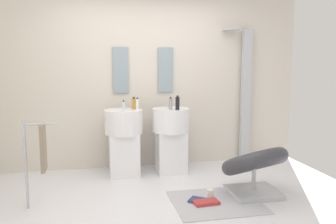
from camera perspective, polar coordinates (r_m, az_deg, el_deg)
ground_plane at (r=3.88m, az=-0.50°, el=-15.51°), size 4.80×3.60×0.04m
rear_partition at (r=5.20m, az=-4.15°, el=5.38°), size 4.80×0.10×2.60m
pedestal_sink_left at (r=4.82m, az=-7.24°, el=-4.30°), size 0.52×0.52×1.01m
pedestal_sink_right at (r=4.92m, az=0.47°, el=-4.00°), size 0.52×0.52×1.01m
vanity_mirror_left at (r=5.09m, az=-7.77°, el=6.81°), size 0.22×0.03×0.66m
vanity_mirror_right at (r=5.18m, az=-0.41°, el=6.89°), size 0.22×0.03×0.66m
shower_column at (r=5.54m, az=12.48°, el=3.08°), size 0.49×0.24×2.05m
lounge_chair at (r=4.20m, az=13.96°, el=-8.55°), size 1.01×1.01×0.65m
towel_rack at (r=3.90m, az=-20.16°, el=-5.82°), size 0.37×0.22×0.95m
area_rug at (r=4.01m, az=7.89°, el=-14.40°), size 0.96×0.84×0.01m
magazine_navy at (r=3.99m, az=5.07°, el=-14.24°), size 0.26×0.25×0.03m
magazine_red at (r=3.93m, az=6.28°, el=-14.50°), size 0.29×0.17×0.03m
coffee_mug at (r=4.08m, az=6.94°, el=-13.15°), size 0.08×0.08×0.10m
soap_bottle_amber at (r=4.78m, az=-5.65°, el=1.37°), size 0.05×0.05×0.17m
soap_bottle_black at (r=4.71m, az=1.56°, el=1.46°), size 0.05×0.05×0.19m
soap_bottle_white at (r=4.74m, az=-5.04°, el=1.30°), size 0.04×0.04×0.17m
soap_bottle_grey at (r=4.72m, az=0.42°, el=1.34°), size 0.05×0.05×0.17m
soap_bottle_clear at (r=4.62m, az=-7.29°, el=0.96°), size 0.04×0.04×0.14m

